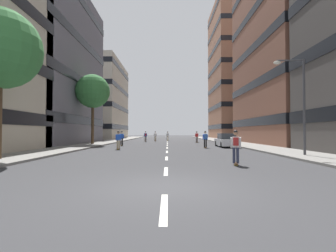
{
  "coord_description": "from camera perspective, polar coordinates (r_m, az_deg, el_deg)",
  "views": [
    {
      "loc": [
        0.09,
        -7.44,
        1.69
      ],
      "look_at": [
        0.0,
        23.51,
        2.43
      ],
      "focal_mm": 25.93,
      "sensor_mm": 36.0,
      "label": 1
    }
  ],
  "objects": [
    {
      "name": "skater_1",
      "position": [
        46.04,
        0.07,
        -2.24
      ],
      "size": [
        0.53,
        0.9,
        1.78
      ],
      "color": "brown",
      "rests_on": "ground_plane"
    },
    {
      "name": "ground_plane",
      "position": [
        35.78,
        0.02,
        -4.07
      ],
      "size": [
        169.77,
        169.77,
        0.0
      ],
      "primitive_type": "plane",
      "color": "#333335"
    },
    {
      "name": "parked_car_near",
      "position": [
        27.69,
        13.7,
        -3.38
      ],
      "size": [
        1.82,
        4.4,
        1.52
      ],
      "color": "silver",
      "rests_on": "ground_plane"
    },
    {
      "name": "skater_6",
      "position": [
        38.53,
        6.95,
        -2.4
      ],
      "size": [
        0.57,
        0.92,
        1.78
      ],
      "color": "brown",
      "rests_on": "ground_plane"
    },
    {
      "name": "skater_0",
      "position": [
        43.91,
        -2.84,
        -2.28
      ],
      "size": [
        0.57,
        0.92,
        1.78
      ],
      "color": "brown",
      "rests_on": "ground_plane"
    },
    {
      "name": "skater_5",
      "position": [
        41.89,
        -5.13,
        -2.28
      ],
      "size": [
        0.56,
        0.92,
        1.78
      ],
      "color": "brown",
      "rests_on": "ground_plane"
    },
    {
      "name": "streetlamp_right",
      "position": [
        18.74,
        28.51,
        6.3
      ],
      "size": [
        2.13,
        0.3,
        6.5
      ],
      "color": "#3F3F44",
      "rests_on": "sidewalk_right"
    },
    {
      "name": "lane_markings",
      "position": [
        37.98,
        0.03,
        -3.91
      ],
      "size": [
        0.16,
        67.2,
        0.01
      ],
      "color": "silver",
      "rests_on": "ground_plane"
    },
    {
      "name": "sidewalk_right",
      "position": [
        40.46,
        13.91,
        -3.62
      ],
      "size": [
        3.86,
        77.81,
        0.14
      ],
      "primitive_type": "cube",
      "color": "gray",
      "rests_on": "ground_plane"
    },
    {
      "name": "street_tree_mid",
      "position": [
        17.69,
        -34.67,
        14.66
      ],
      "size": [
        4.64,
        4.64,
        8.71
      ],
      "color": "#4C3823",
      "rests_on": "sidewalk_left"
    },
    {
      "name": "building_left_far",
      "position": [
        63.7,
        -16.14,
        5.74
      ],
      "size": [
        12.31,
        20.55,
        18.84
      ],
      "color": "#BCB29E",
      "rests_on": "ground_plane"
    },
    {
      "name": "skater_3",
      "position": [
        30.03,
        -10.64,
        -2.69
      ],
      "size": [
        0.55,
        0.92,
        1.78
      ],
      "color": "brown",
      "rests_on": "ground_plane"
    },
    {
      "name": "sidewalk_left",
      "position": [
        40.51,
        -13.83,
        -3.62
      ],
      "size": [
        3.86,
        77.81,
        0.14
      ],
      "primitive_type": "cube",
      "color": "gray",
      "rests_on": "ground_plane"
    },
    {
      "name": "skater_7",
      "position": [
        12.82,
        15.8,
        -4.34
      ],
      "size": [
        0.57,
        0.92,
        1.78
      ],
      "color": "brown",
      "rests_on": "ground_plane"
    },
    {
      "name": "building_right_mid",
      "position": [
        39.98,
        27.86,
        18.52
      ],
      "size": [
        12.31,
        19.42,
        30.19
      ],
      "color": "brown",
      "rests_on": "ground_plane"
    },
    {
      "name": "skater_2",
      "position": [
        23.68,
        -11.44,
        -3.05
      ],
      "size": [
        0.54,
        0.91,
        1.78
      ],
      "color": "brown",
      "rests_on": "ground_plane"
    },
    {
      "name": "building_right_far",
      "position": [
        64.98,
        16.27,
        12.26
      ],
      "size": [
        12.31,
        17.19,
        33.69
      ],
      "color": "#9E6B51",
      "rests_on": "ground_plane"
    },
    {
      "name": "building_left_mid",
      "position": [
        38.82,
        -27.84,
        12.51
      ],
      "size": [
        12.31,
        20.27,
        21.61
      ],
      "color": "slate",
      "rests_on": "ground_plane"
    },
    {
      "name": "street_tree_near",
      "position": [
        33.25,
        -17.1,
        7.76
      ],
      "size": [
        4.35,
        4.35,
        8.99
      ],
      "color": "#4C3823",
      "rests_on": "sidewalk_left"
    },
    {
      "name": "skater_4",
      "position": [
        25.67,
        8.93,
        -2.86
      ],
      "size": [
        0.53,
        0.9,
        1.78
      ],
      "color": "brown",
      "rests_on": "ground_plane"
    }
  ]
}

